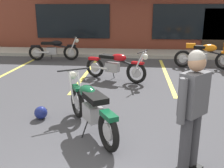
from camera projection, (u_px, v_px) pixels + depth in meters
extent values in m
plane|color=#3D3D42|center=(119.00, 109.00, 5.75)|extent=(80.00, 80.00, 0.00)
cube|color=#A8A59E|center=(130.00, 53.00, 12.22)|extent=(22.00, 1.80, 0.14)
cube|color=brown|center=(132.00, 10.00, 15.73)|extent=(14.92, 5.94, 3.98)
cube|color=black|center=(73.00, 21.00, 13.30)|extent=(3.82, 0.06, 1.70)
cube|color=black|center=(192.00, 22.00, 12.74)|extent=(3.82, 0.06, 1.70)
cube|color=#33281E|center=(214.00, 30.00, 12.75)|extent=(1.10, 0.06, 2.10)
cube|color=#DBCC4C|center=(12.00, 71.00, 9.19)|extent=(0.12, 4.80, 0.01)
cube|color=#DBCC4C|center=(87.00, 72.00, 8.93)|extent=(0.12, 4.80, 0.01)
cube|color=#DBCC4C|center=(166.00, 74.00, 8.68)|extent=(0.12, 4.80, 0.01)
torus|color=black|center=(108.00, 132.00, 4.01)|extent=(0.42, 0.60, 0.64)
cylinder|color=#B7B7BC|center=(108.00, 132.00, 4.01)|extent=(0.20, 0.28, 0.29)
torus|color=black|center=(78.00, 102.00, 5.24)|extent=(0.42, 0.60, 0.64)
cylinder|color=#B7B7BC|center=(78.00, 102.00, 5.24)|extent=(0.20, 0.28, 0.29)
cylinder|color=silver|center=(71.00, 86.00, 5.20)|extent=(0.21, 0.30, 0.66)
cylinder|color=silver|center=(80.00, 85.00, 5.28)|extent=(0.21, 0.30, 0.66)
cylinder|color=black|center=(73.00, 70.00, 5.21)|extent=(0.58, 0.38, 0.03)
sphere|color=silver|center=(73.00, 75.00, 5.32)|extent=(0.23, 0.23, 0.17)
cube|color=#0F4C2D|center=(76.00, 88.00, 5.19)|extent=(0.31, 0.38, 0.06)
cube|color=#9E9EA3|center=(92.00, 113.00, 4.53)|extent=(0.42, 0.47, 0.28)
cylinder|color=silver|center=(109.00, 121.00, 4.29)|extent=(0.35, 0.50, 0.07)
cylinder|color=black|center=(88.00, 96.00, 4.64)|extent=(0.55, 0.83, 0.26)
ellipsoid|color=#0F4C2D|center=(87.00, 92.00, 4.63)|extent=(0.47, 0.54, 0.22)
cube|color=black|center=(95.00, 98.00, 4.32)|extent=(0.51, 0.59, 0.10)
cube|color=#0F4C2D|center=(109.00, 116.00, 3.91)|extent=(0.33, 0.39, 0.08)
cylinder|color=black|center=(85.00, 130.00, 4.47)|extent=(0.13, 0.09, 0.29)
torus|color=black|center=(183.00, 59.00, 9.61)|extent=(0.65, 0.19, 0.64)
cylinder|color=#B7B7BC|center=(183.00, 59.00, 9.61)|extent=(0.29, 0.10, 0.29)
torus|color=black|center=(224.00, 61.00, 9.28)|extent=(0.65, 0.19, 0.64)
cylinder|color=#B7B7BC|center=(224.00, 61.00, 9.28)|extent=(0.29, 0.10, 0.29)
cube|color=#9E9EA3|center=(201.00, 57.00, 9.44)|extent=(0.43, 0.29, 0.28)
cylinder|color=silver|center=(191.00, 59.00, 9.41)|extent=(0.55, 0.15, 0.07)
cylinder|color=black|center=(208.00, 51.00, 9.33)|extent=(0.94, 0.19, 0.26)
ellipsoid|color=orange|center=(209.00, 48.00, 9.28)|extent=(0.56, 0.37, 0.26)
cube|color=black|center=(199.00, 47.00, 9.35)|extent=(0.43, 0.29, 0.10)
cube|color=orange|center=(191.00, 46.00, 9.41)|extent=(0.35, 0.24, 0.16)
cylinder|color=black|center=(198.00, 63.00, 9.70)|extent=(0.04, 0.14, 0.29)
torus|color=black|center=(95.00, 67.00, 8.26)|extent=(0.62, 0.35, 0.64)
cylinder|color=#B7B7BC|center=(95.00, 67.00, 8.26)|extent=(0.29, 0.17, 0.29)
torus|color=black|center=(136.00, 73.00, 7.57)|extent=(0.62, 0.35, 0.64)
cylinder|color=#B7B7BC|center=(136.00, 73.00, 7.57)|extent=(0.29, 0.17, 0.29)
cylinder|color=silver|center=(141.00, 62.00, 7.51)|extent=(0.31, 0.17, 0.66)
cylinder|color=silver|center=(138.00, 63.00, 7.36)|extent=(0.31, 0.17, 0.66)
cylinder|color=black|center=(143.00, 52.00, 7.30)|extent=(0.30, 0.61, 0.03)
sphere|color=silver|center=(145.00, 57.00, 7.30)|extent=(0.22, 0.22, 0.17)
cube|color=#B70F14|center=(138.00, 63.00, 7.47)|extent=(0.39, 0.28, 0.06)
cube|color=#9E9EA3|center=(112.00, 67.00, 7.93)|extent=(0.46, 0.38, 0.28)
cylinder|color=silver|center=(100.00, 68.00, 8.00)|extent=(0.53, 0.29, 0.07)
cylinder|color=black|center=(118.00, 60.00, 7.77)|extent=(0.88, 0.44, 0.26)
ellipsoid|color=#B70F14|center=(119.00, 57.00, 7.73)|extent=(0.54, 0.43, 0.22)
cube|color=black|center=(108.00, 56.00, 7.91)|extent=(0.59, 0.47, 0.10)
cube|color=#B70F14|center=(94.00, 59.00, 8.19)|extent=(0.39, 0.29, 0.08)
cylinder|color=black|center=(113.00, 74.00, 8.19)|extent=(0.08, 0.13, 0.29)
torus|color=black|center=(37.00, 53.00, 10.86)|extent=(0.65, 0.19, 0.64)
cylinder|color=#B7B7BC|center=(37.00, 53.00, 10.86)|extent=(0.29, 0.10, 0.29)
torus|color=black|center=(71.00, 53.00, 10.92)|extent=(0.65, 0.19, 0.64)
cylinder|color=#B7B7BC|center=(71.00, 53.00, 10.92)|extent=(0.29, 0.10, 0.29)
cylinder|color=silver|center=(73.00, 45.00, 10.92)|extent=(0.33, 0.09, 0.66)
cylinder|color=silver|center=(73.00, 45.00, 10.75)|extent=(0.33, 0.09, 0.66)
cylinder|color=black|center=(75.00, 37.00, 10.74)|extent=(0.12, 0.66, 0.03)
sphere|color=silver|center=(77.00, 41.00, 10.79)|extent=(0.19, 0.19, 0.17)
cube|color=black|center=(72.00, 45.00, 10.83)|extent=(0.38, 0.19, 0.06)
cube|color=#9E9EA3|center=(52.00, 51.00, 10.86)|extent=(0.43, 0.29, 0.28)
cylinder|color=silver|center=(42.00, 52.00, 10.73)|extent=(0.55, 0.15, 0.07)
cylinder|color=black|center=(56.00, 45.00, 10.80)|extent=(0.94, 0.19, 0.26)
ellipsoid|color=black|center=(57.00, 43.00, 10.78)|extent=(0.51, 0.32, 0.22)
cube|color=black|center=(48.00, 43.00, 10.77)|extent=(0.55, 0.35, 0.10)
cube|color=black|center=(35.00, 46.00, 10.78)|extent=(0.38, 0.21, 0.08)
cylinder|color=black|center=(51.00, 56.00, 11.11)|extent=(0.04, 0.14, 0.29)
cube|color=black|center=(194.00, 166.00, 3.61)|extent=(0.24, 0.24, 0.08)
cylinder|color=#38383D|center=(194.00, 138.00, 3.52)|extent=(0.21, 0.21, 0.80)
cylinder|color=#38383D|center=(185.00, 143.00, 3.40)|extent=(0.21, 0.21, 0.80)
cube|color=#4C4C51|center=(194.00, 94.00, 3.27)|extent=(0.42, 0.43, 0.56)
cylinder|color=#4C4C51|center=(204.00, 93.00, 3.44)|extent=(0.14, 0.14, 0.58)
cylinder|color=#4C4C51|center=(182.00, 101.00, 3.13)|extent=(0.14, 0.14, 0.58)
sphere|color=#A07556|center=(197.00, 63.00, 3.16)|extent=(0.31, 0.31, 0.22)
sphere|color=gray|center=(197.00, 59.00, 3.15)|extent=(0.30, 0.30, 0.21)
sphere|color=navy|center=(41.00, 113.00, 5.21)|extent=(0.26, 0.26, 0.26)
cube|color=black|center=(43.00, 111.00, 5.31)|extent=(0.18, 0.03, 0.09)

